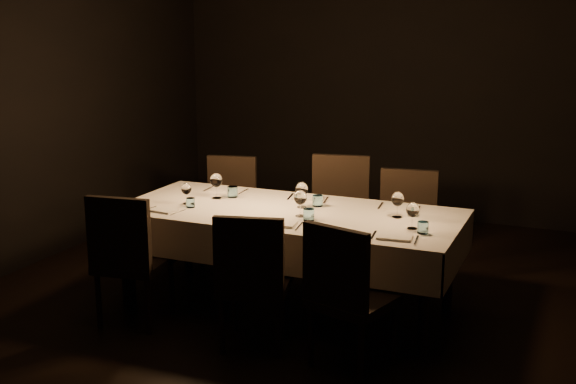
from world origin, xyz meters
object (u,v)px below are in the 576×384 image
at_px(chair_near_center, 252,275).
at_px(chair_far_center, 338,212).
at_px(chair_far_right, 406,225).
at_px(dining_table, 288,220).
at_px(chair_near_right, 345,290).
at_px(chair_far_left, 229,204).
at_px(chair_near_left, 128,254).

height_order(chair_near_center, chair_far_center, chair_far_center).
bearing_deg(chair_far_right, dining_table, -140.47).
bearing_deg(dining_table, chair_near_right, -47.61).
distance_m(chair_near_right, chair_far_center, 1.73).
height_order(chair_near_center, chair_far_left, chair_far_left).
height_order(chair_near_center, chair_far_right, chair_far_right).
bearing_deg(chair_far_right, chair_far_center, 165.00).
relative_size(chair_near_center, chair_far_right, 0.98).
xyz_separation_m(chair_near_left, chair_far_right, (1.61, 1.50, -0.00)).
xyz_separation_m(dining_table, chair_far_center, (0.10, 0.84, -0.13)).
height_order(dining_table, chair_near_left, chair_near_left).
distance_m(chair_near_center, chair_far_left, 1.89).
bearing_deg(chair_near_center, chair_far_center, -105.25).
bearing_deg(chair_far_center, chair_far_right, -17.47).
distance_m(chair_near_center, chair_near_right, 0.64).
height_order(dining_table, chair_near_center, chair_near_center).
relative_size(dining_table, chair_near_left, 2.61).
xyz_separation_m(dining_table, chair_near_center, (0.07, -0.75, -0.17)).
xyz_separation_m(dining_table, chair_near_right, (0.71, -0.78, -0.17)).
distance_m(dining_table, chair_far_center, 0.86).
distance_m(chair_near_center, chair_far_right, 1.65).
bearing_deg(chair_near_right, chair_far_left, -28.83).
height_order(chair_near_right, chair_far_left, chair_near_right).
relative_size(chair_near_left, chair_far_center, 0.95).
xyz_separation_m(chair_near_center, chair_far_center, (0.03, 1.59, 0.04)).
distance_m(chair_near_right, chair_far_right, 1.55).
distance_m(chair_near_left, chair_near_right, 1.62).
height_order(chair_far_left, chair_far_center, chair_far_center).
bearing_deg(chair_far_center, dining_table, -107.20).
bearing_deg(chair_near_right, chair_near_center, 13.41).
height_order(chair_near_right, chair_far_center, chair_far_center).
xyz_separation_m(chair_near_right, chair_far_left, (-1.65, 1.63, -0.00)).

